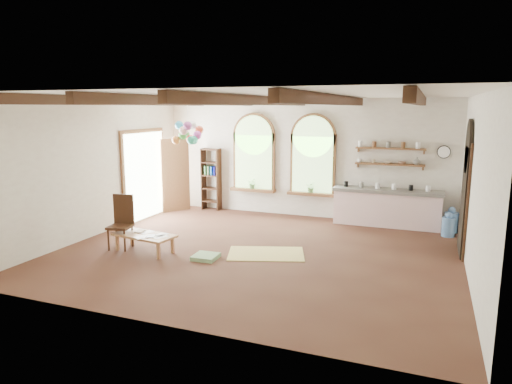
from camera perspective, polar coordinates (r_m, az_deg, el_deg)
The scene contains 27 objects.
floor at distance 9.58m, azimuth 0.12°, elevation -7.50°, with size 8.00×8.00×0.00m, color #513021.
ceiling_beams at distance 9.11m, azimuth 0.12°, elevation 11.38°, with size 6.20×6.80×0.18m, color #3B2313, non-canonical shape.
window_left at distance 12.88m, azimuth -0.28°, elevation 4.59°, with size 1.30×0.28×2.20m.
window_right at distance 12.37m, azimuth 7.10°, elevation 4.26°, with size 1.30×0.28×2.20m.
left_doorway at distance 12.70m, azimuth -13.78°, elevation 2.01°, with size 0.10×1.90×2.50m, color brown.
right_doorway at distance 10.21m, azimuth 24.57°, elevation -0.96°, with size 0.10×1.30×2.40m, color black.
kitchen_counter at distance 12.01m, azimuth 16.01°, elevation -1.85°, with size 2.68×0.62×0.94m.
wall_shelf_lower at distance 12.01m, azimuth 16.35°, elevation 3.34°, with size 1.70×0.24×0.04m, color brown.
wall_shelf_upper at distance 11.97m, azimuth 16.45°, elevation 5.24°, with size 1.70×0.24×0.04m, color brown.
wall_clock at distance 12.01m, azimuth 22.43°, elevation 4.65°, with size 0.32×0.32×0.04m, color black.
bookshelf at distance 13.40m, azimuth -5.63°, elevation 1.62°, with size 0.53×0.32×1.80m.
coffee_table at distance 9.79m, azimuth -13.79°, elevation -5.38°, with size 1.39×0.79×0.38m.
side_chair at distance 10.16m, azimuth -16.53°, elevation -4.95°, with size 0.53×0.53×1.14m.
floor_mat at distance 9.44m, azimuth 1.26°, elevation -7.72°, with size 1.54×0.95×0.02m, color #D8C26C.
floor_cushion at distance 9.21m, azimuth -6.32°, elevation -8.05°, with size 0.47×0.47×0.08m, color #79A16F.
water_jug_a at distance 11.54m, azimuth 22.92°, elevation -3.92°, with size 0.30×0.30×0.58m.
water_jug_b at distance 11.94m, azimuth 23.21°, elevation -3.38°, with size 0.32×0.32×0.63m.
balloon_cluster at distance 11.51m, azimuth -8.51°, elevation 7.29°, with size 0.67×0.70×1.14m.
table_book at distance 10.03m, azimuth -14.77°, elevation -4.73°, with size 0.18×0.26×0.02m, color olive.
tablet at distance 9.59m, azimuth -13.02°, elevation -5.38°, with size 0.17×0.25×0.01m, color black.
potted_plant_left at distance 12.89m, azimuth -0.44°, elevation 1.08°, with size 0.27×0.23×0.30m, color #598C4C.
potted_plant_right at distance 12.38m, azimuth 6.90°, elevation 0.61°, with size 0.27×0.23×0.30m, color #598C4C.
shelf_cup_a at distance 12.09m, azimuth 12.82°, elevation 3.87°, with size 0.12×0.10×0.10m, color white.
shelf_cup_b at distance 12.04m, azimuth 14.47°, elevation 3.77°, with size 0.10×0.10×0.09m, color beige.
shelf_bowl_a at distance 12.01m, azimuth 16.12°, elevation 3.57°, with size 0.22×0.22×0.05m, color beige.
shelf_bowl_b at distance 11.99m, azimuth 17.79°, elevation 3.49°, with size 0.20×0.20×0.06m, color #8C664C.
shelf_vase at distance 11.97m, azimuth 19.48°, elevation 3.69°, with size 0.18×0.18×0.19m, color slate.
Camera 1 is at (3.24, -8.51, 2.97)m, focal length 32.00 mm.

